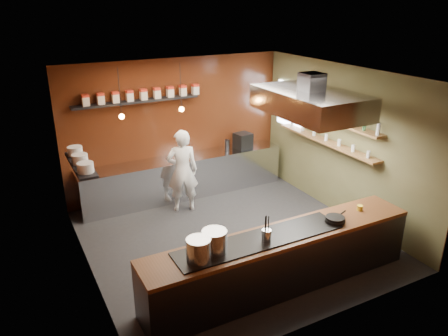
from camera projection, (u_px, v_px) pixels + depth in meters
floor at (231, 239)px, 8.07m from camera, size 5.00×5.00×0.00m
back_wall at (177, 127)px, 9.59m from camera, size 5.00×0.00×5.00m
left_wall at (83, 191)px, 6.44m from camera, size 0.00×5.00×5.00m
right_wall at (342, 142)px, 8.61m from camera, size 0.00×5.00×5.00m
ceiling at (232, 75)px, 6.98m from camera, size 5.00×5.00×0.00m
window_pane at (291, 105)px, 9.84m from camera, size 0.00×1.00×1.00m
prep_counter at (184, 177)px, 9.70m from camera, size 4.60×0.65×0.90m
pass_counter at (282, 260)px, 6.58m from camera, size 4.40×0.72×0.94m
tin_shelf at (137, 101)px, 8.82m from camera, size 2.60×0.26×0.04m
plate_shelf at (81, 164)px, 7.32m from camera, size 0.30×1.40×0.04m
bottle_shelf_upper at (328, 119)px, 8.64m from camera, size 0.26×2.80×0.04m
bottle_shelf_lower at (326, 141)px, 8.81m from camera, size 0.26×2.80×0.04m
extractor_hood at (310, 102)px, 7.39m from camera, size 1.20×2.00×0.72m
pendant_left at (121, 114)px, 8.08m from camera, size 0.10×0.10×0.95m
pendant_right at (181, 107)px, 8.60m from camera, size 0.10×0.10×0.95m
storage_tins at (143, 94)px, 8.84m from camera, size 2.43×0.13×0.22m
plate_stacks at (80, 159)px, 7.28m from camera, size 0.26×1.16×0.16m
bottles at (328, 112)px, 8.58m from camera, size 0.06×2.66×0.24m
wine_glasses at (326, 137)px, 8.78m from camera, size 0.07×2.37×0.13m
stockpot_large at (199, 250)px, 5.67m from camera, size 0.42×0.42×0.32m
stockpot_small at (214, 241)px, 5.87m from camera, size 0.45×0.45×0.32m
utensil_crock at (266, 236)px, 6.16m from camera, size 0.17×0.17×0.18m
frying_pan at (335, 219)px, 6.72m from camera, size 0.47×0.31×0.08m
butter_jar at (360, 208)px, 7.11m from camera, size 0.10×0.10×0.09m
espresso_machine at (243, 141)px, 10.07m from camera, size 0.40×0.39×0.36m
chef at (182, 171)px, 8.88m from camera, size 0.73×0.58×1.74m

